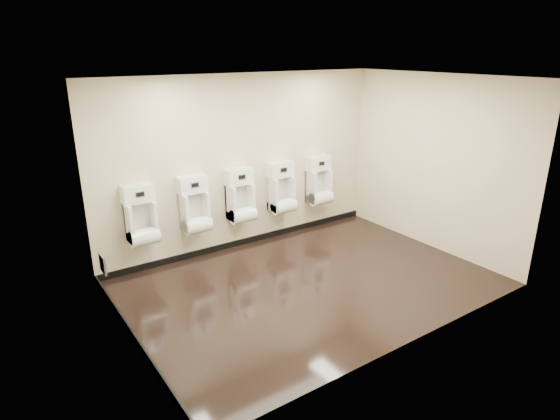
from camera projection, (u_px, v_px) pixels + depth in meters
The scene contains 15 objects.
ground at pixel (310, 283), 6.62m from camera, with size 5.00×3.50×0.00m, color black.
ceiling at pixel (314, 79), 5.70m from camera, with size 5.00×3.50×0.00m, color white.
back_wall at pixel (245, 163), 7.52m from camera, with size 5.00×0.02×2.80m, color beige.
front_wall at pixel (417, 229), 4.79m from camera, with size 5.00×0.02×2.80m, color beige.
left_wall at pixel (121, 227), 4.83m from camera, with size 0.02×3.50×2.80m, color beige.
right_wall at pixel (435, 163), 7.49m from camera, with size 0.02×3.50×2.80m, color beige.
tile_overlay_left at pixel (122, 227), 4.83m from camera, with size 0.01×3.50×2.80m, color white.
skirting_back at pixel (247, 240), 7.96m from camera, with size 5.00×0.02×0.10m, color black.
skirting_left at pixel (135, 338), 5.28m from camera, with size 0.02×3.50×0.10m, color black.
access_panel at pixel (103, 264), 6.07m from camera, with size 0.04×0.25×0.25m.
urinal_0 at pixel (141, 219), 6.63m from camera, with size 0.46×0.34×0.86m.
urinal_1 at pixel (195, 209), 7.06m from camera, with size 0.46×0.34×0.86m.
urinal_2 at pixel (241, 200), 7.49m from camera, with size 0.46×0.34×0.86m.
urinal_3 at pixel (282, 191), 7.91m from camera, with size 0.46×0.34×0.86m.
urinal_4 at pixel (319, 184), 8.34m from camera, with size 0.46×0.34×0.86m.
Camera 1 is at (-3.68, -4.64, 3.16)m, focal length 30.00 mm.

